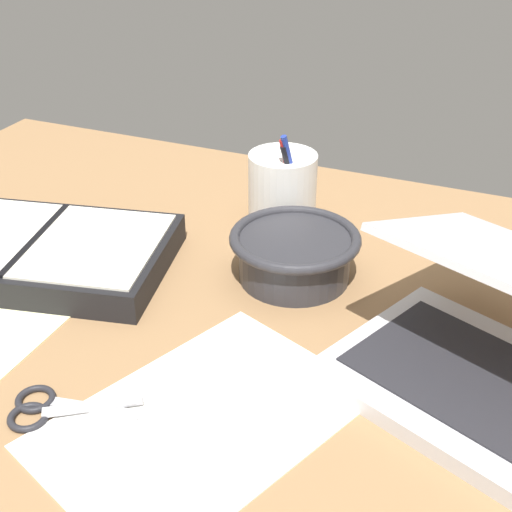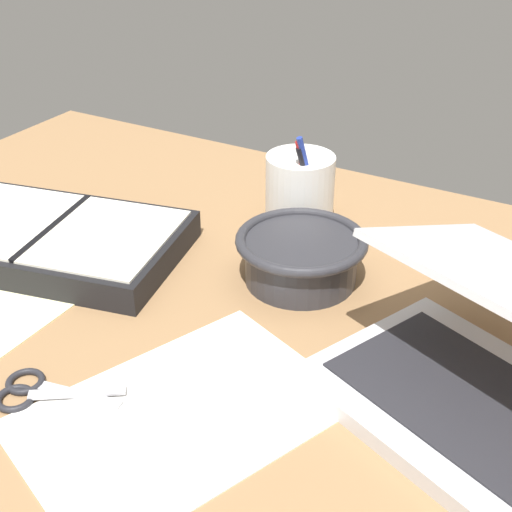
% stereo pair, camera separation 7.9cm
% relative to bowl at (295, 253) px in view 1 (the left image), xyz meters
% --- Properties ---
extents(desk_top, '(1.40, 1.00, 0.02)m').
position_rel_bowl_xyz_m(desk_top, '(0.02, -0.16, -0.04)').
color(desk_top, '#936D47').
rests_on(desk_top, ground).
extents(bowl, '(0.16, 0.16, 0.06)m').
position_rel_bowl_xyz_m(bowl, '(0.00, 0.00, 0.00)').
color(bowl, '#2D2D33').
rests_on(bowl, desk_top).
extents(pen_cup, '(0.09, 0.09, 0.15)m').
position_rel_bowl_xyz_m(pen_cup, '(-0.06, 0.12, 0.02)').
color(pen_cup, white).
rests_on(pen_cup, desk_top).
extents(planner, '(0.36, 0.27, 0.04)m').
position_rel_bowl_xyz_m(planner, '(-0.31, -0.10, -0.01)').
color(planner, black).
rests_on(planner, desk_top).
extents(scissors, '(0.13, 0.08, 0.01)m').
position_rel_bowl_xyz_m(scissors, '(-0.13, -0.32, -0.03)').
color(scissors, '#B7B7BC').
rests_on(scissors, desk_top).
extents(paper_sheet_front, '(0.30, 0.35, 0.00)m').
position_rel_bowl_xyz_m(paper_sheet_front, '(0.01, -0.27, -0.03)').
color(paper_sheet_front, white).
rests_on(paper_sheet_front, desk_top).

